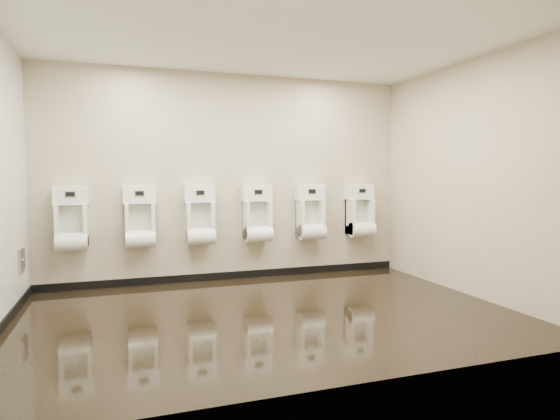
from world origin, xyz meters
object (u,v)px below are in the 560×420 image
(urinal_1, at_px, (140,221))
(urinal_2, at_px, (200,219))
(urinal_4, at_px, (311,216))
(urinal_0, at_px, (72,223))
(access_panel, at_px, (21,260))
(urinal_5, at_px, (360,214))
(urinal_3, at_px, (257,217))

(urinal_1, xyz_separation_m, urinal_2, (0.76, 0.00, 0.00))
(urinal_4, bearing_deg, urinal_0, 180.00)
(access_panel, xyz_separation_m, urinal_0, (0.48, 0.41, 0.36))
(urinal_1, distance_m, urinal_2, 0.76)
(urinal_4, bearing_deg, access_panel, -173.46)
(urinal_2, relative_size, urinal_5, 1.00)
(urinal_3, height_order, urinal_5, same)
(urinal_0, height_order, urinal_4, same)
(urinal_1, distance_m, urinal_3, 1.54)
(access_panel, height_order, urinal_1, urinal_1)
(access_panel, distance_m, urinal_2, 2.10)
(urinal_2, xyz_separation_m, urinal_4, (1.57, 0.00, 0.00))
(urinal_0, xyz_separation_m, urinal_5, (3.92, 0.00, 0.00))
(access_panel, height_order, urinal_3, urinal_3)
(urinal_3, bearing_deg, urinal_2, 180.00)
(urinal_3, relative_size, urinal_5, 1.00)
(urinal_1, distance_m, urinal_5, 3.12)
(access_panel, xyz_separation_m, urinal_5, (4.40, 0.41, 0.36))
(access_panel, distance_m, urinal_3, 2.87)
(urinal_2, xyz_separation_m, urinal_3, (0.79, 0.00, 0.00))
(urinal_1, height_order, urinal_5, same)
(urinal_0, xyz_separation_m, urinal_4, (3.12, 0.00, 0.00))
(access_panel, height_order, urinal_4, urinal_4)
(urinal_0, height_order, urinal_1, same)
(urinal_2, bearing_deg, urinal_0, 180.00)
(urinal_3, bearing_deg, urinal_5, 0.00)
(urinal_1, bearing_deg, urinal_5, 0.00)
(urinal_5, bearing_deg, urinal_4, 180.00)
(urinal_2, bearing_deg, urinal_5, 0.00)
(urinal_0, relative_size, urinal_5, 1.00)
(urinal_4, distance_m, urinal_5, 0.79)
(urinal_1, height_order, urinal_3, same)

